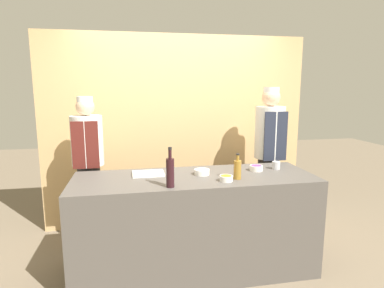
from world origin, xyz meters
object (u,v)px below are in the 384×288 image
at_px(cutting_board, 148,174).
at_px(chef_left, 89,167).
at_px(sauce_bowl_orange, 226,178).
at_px(bottle_vinegar, 237,169).
at_px(sauce_bowl_brown, 202,172).
at_px(chef_right, 269,155).
at_px(bottle_wine, 170,172).
at_px(sauce_bowl_purple, 256,168).
at_px(cup_steel, 276,165).

xyz_separation_m(cutting_board, chef_left, (-0.61, 0.55, -0.04)).
height_order(sauce_bowl_orange, bottle_vinegar, bottle_vinegar).
xyz_separation_m(sauce_bowl_brown, chef_right, (0.96, 0.64, -0.01)).
relative_size(sauce_bowl_brown, bottle_wine, 0.42).
xyz_separation_m(sauce_bowl_purple, cutting_board, (-1.06, 0.05, -0.02)).
relative_size(sauce_bowl_purple, chef_right, 0.07).
bearing_deg(sauce_bowl_brown, sauce_bowl_purple, 4.27).
height_order(bottle_vinegar, cup_steel, bottle_vinegar).
bearing_deg(sauce_bowl_purple, cup_steel, 5.96).
bearing_deg(sauce_bowl_brown, bottle_vinegar, -35.55).
distance_m(sauce_bowl_orange, chef_right, 1.20).
relative_size(cutting_board, bottle_vinegar, 1.25).
bearing_deg(bottle_wine, sauce_bowl_brown, 43.69).
bearing_deg(cutting_board, sauce_bowl_brown, -10.69).
bearing_deg(chef_left, bottle_vinegar, -31.10).
relative_size(sauce_bowl_orange, bottle_wine, 0.35).
xyz_separation_m(sauce_bowl_orange, chef_right, (0.80, 0.89, -0.00)).
height_order(cup_steel, chef_right, chef_right).
distance_m(sauce_bowl_purple, sauce_bowl_orange, 0.49).
relative_size(cutting_board, cup_steel, 3.77).
bearing_deg(bottle_wine, sauce_bowl_purple, 22.18).
relative_size(sauce_bowl_brown, chef_right, 0.08).
xyz_separation_m(sauce_bowl_orange, bottle_vinegar, (0.12, 0.05, 0.06)).
relative_size(sauce_bowl_orange, chef_right, 0.07).
height_order(sauce_bowl_brown, cutting_board, sauce_bowl_brown).
xyz_separation_m(bottle_vinegar, chef_right, (0.68, 0.84, -0.07)).
xyz_separation_m(sauce_bowl_orange, cutting_board, (-0.67, 0.34, -0.02)).
bearing_deg(sauce_bowl_purple, bottle_wine, -157.82).
relative_size(sauce_bowl_purple, sauce_bowl_orange, 1.10).
xyz_separation_m(bottle_wine, chef_left, (-0.77, 0.97, -0.17)).
xyz_separation_m(cup_steel, chef_right, (0.18, 0.58, -0.02)).
xyz_separation_m(bottle_wine, cup_steel, (1.13, 0.39, -0.09)).
relative_size(bottle_vinegar, chef_left, 0.14).
xyz_separation_m(bottle_vinegar, cup_steel, (0.50, 0.27, -0.05)).
distance_m(cutting_board, chef_right, 1.56).
xyz_separation_m(sauce_bowl_purple, bottle_wine, (-0.90, -0.37, 0.10)).
height_order(bottle_wine, cup_steel, bottle_wine).
relative_size(cutting_board, chef_right, 0.17).
bearing_deg(chef_left, chef_right, -0.00).
xyz_separation_m(cup_steel, chef_left, (-1.90, 0.58, -0.07)).
height_order(sauce_bowl_orange, chef_right, chef_right).
bearing_deg(cup_steel, sauce_bowl_brown, -175.25).
relative_size(sauce_bowl_brown, cutting_board, 0.49).
bearing_deg(sauce_bowl_brown, sauce_bowl_orange, -56.51).
relative_size(cutting_board, bottle_wine, 0.87).
distance_m(sauce_bowl_brown, bottle_vinegar, 0.35).
distance_m(sauce_bowl_brown, sauce_bowl_orange, 0.30).
xyz_separation_m(sauce_bowl_purple, sauce_bowl_orange, (-0.40, -0.29, -0.00)).
height_order(sauce_bowl_brown, chef_left, chef_left).
distance_m(chef_left, chef_right, 2.08).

